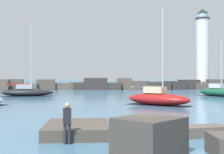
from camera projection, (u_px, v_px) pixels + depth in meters
ground_plane at (148, 142)px, 13.96m from camera, size 600.00×600.00×0.00m
open_sea_beyond at (76, 83)px, 126.11m from camera, size 400.00×116.00×0.01m
breakwater_jetty at (83, 85)px, 66.58m from camera, size 63.11×7.26×2.54m
lighthouse at (203, 53)px, 72.03m from camera, size 3.85×3.85×18.44m
foreground_rocks at (136, 134)px, 13.63m from camera, size 9.07×8.32×1.42m
sailboat_moored_0 at (158, 98)px, 31.63m from camera, size 6.57×6.46×9.91m
sailboat_moored_2 at (27, 92)px, 45.54m from camera, size 7.64×2.59×10.62m
sailboat_moored_3 at (218, 92)px, 45.35m from camera, size 4.66×6.64×8.37m
person_on_rocks at (67, 121)px, 13.62m from camera, size 0.36×0.24×1.82m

